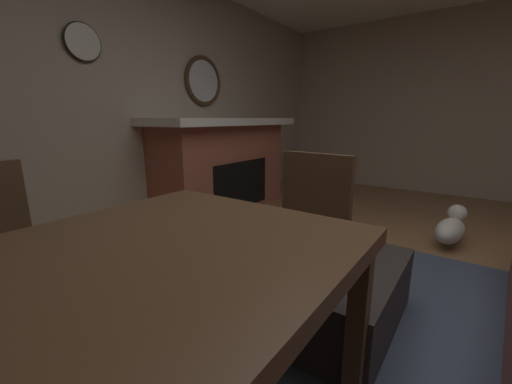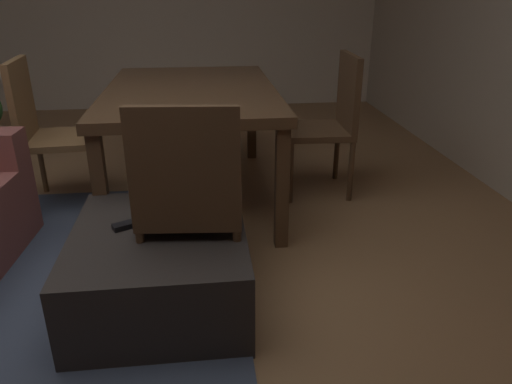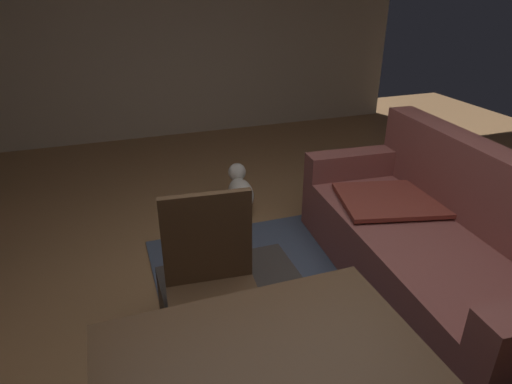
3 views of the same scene
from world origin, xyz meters
name	(u,v)px [view 3 (image 3 of 3)]	position (x,y,z in m)	size (l,w,h in m)	color
floor	(313,333)	(0.00, 0.00, 0.00)	(9.41, 9.41, 0.00)	olive
wall_left	(176,28)	(-3.92, 0.00, 1.30)	(0.12, 5.86, 2.60)	#B7A893
area_rug	(346,325)	(0.01, 0.21, 0.01)	(2.60, 2.00, 0.01)	#3D475B
couch	(437,244)	(-0.15, 0.91, 0.32)	(2.09, 1.02, 0.92)	#8C4C47
ottoman_coffee_table	(242,328)	(0.01, -0.43, 0.18)	(0.86, 0.75, 0.36)	#2D2826
tv_remote	(267,299)	(0.06, -0.31, 0.37)	(0.05, 0.16, 0.02)	black
dining_chair_west	(212,279)	(0.00, -0.57, 0.52)	(0.48, 0.48, 0.93)	#513823
small_dog	(240,190)	(-1.61, 0.07, 0.18)	(0.52, 0.27, 0.30)	silver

